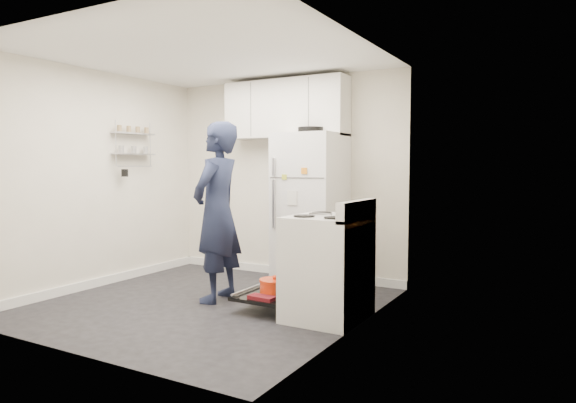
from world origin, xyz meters
The scene contains 7 objects.
room centered at (-0.03, 0.03, 1.21)m, with size 3.21×3.21×2.51m.
electric_range centered at (1.26, 0.15, 0.47)m, with size 0.66×0.76×1.10m.
open_oven_door centered at (0.71, 0.13, 0.19)m, with size 0.55×0.72×0.23m.
refrigerator centered at (0.54, 1.25, 0.90)m, with size 0.72×0.74×1.85m.
upper_cabinets centered at (0.10, 1.43, 2.10)m, with size 1.60×0.33×0.70m, color silver.
wall_shelf_rack centered at (-1.52, 0.49, 1.68)m, with size 0.14×0.60×0.61m.
person centered at (0.00, 0.17, 0.93)m, with size 0.68×0.44×1.86m, color #191F38.
Camera 1 is at (3.24, -4.08, 1.41)m, focal length 32.00 mm.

